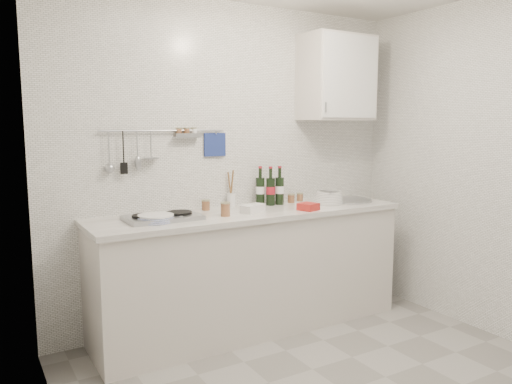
% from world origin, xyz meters
% --- Properties ---
extents(back_wall, '(3.00, 0.02, 2.50)m').
position_xyz_m(back_wall, '(0.00, 1.40, 1.25)').
color(back_wall, silver).
rests_on(back_wall, floor).
extents(wall_left, '(0.02, 2.80, 2.50)m').
position_xyz_m(wall_left, '(-1.50, 0.00, 1.25)').
color(wall_left, silver).
rests_on(wall_left, floor).
extents(wall_right, '(0.02, 2.80, 2.50)m').
position_xyz_m(wall_right, '(1.50, 0.00, 1.25)').
color(wall_right, silver).
rests_on(wall_right, floor).
extents(counter, '(2.44, 0.64, 0.96)m').
position_xyz_m(counter, '(0.01, 1.10, 0.43)').
color(counter, beige).
rests_on(counter, floor).
extents(wall_rail, '(0.98, 0.09, 0.34)m').
position_xyz_m(wall_rail, '(-0.60, 1.37, 1.43)').
color(wall_rail, '#93969B').
rests_on(wall_rail, back_wall).
extents(wall_cabinet, '(0.60, 0.38, 0.70)m').
position_xyz_m(wall_cabinet, '(0.90, 1.22, 1.95)').
color(wall_cabinet, beige).
rests_on(wall_cabinet, back_wall).
extents(plate_stack_hob, '(0.27, 0.26, 0.05)m').
position_xyz_m(plate_stack_hob, '(-0.77, 1.05, 0.94)').
color(plate_stack_hob, '#556AC0').
rests_on(plate_stack_hob, counter).
extents(plate_stack_sink, '(0.26, 0.25, 0.10)m').
position_xyz_m(plate_stack_sink, '(0.73, 1.09, 0.97)').
color(plate_stack_sink, white).
rests_on(plate_stack_sink, counter).
extents(wine_bottles, '(0.22, 0.13, 0.31)m').
position_xyz_m(wine_bottles, '(0.27, 1.26, 1.07)').
color(wine_bottles, black).
rests_on(wine_bottles, counter).
extents(butter_dish, '(0.22, 0.17, 0.06)m').
position_xyz_m(butter_dish, '(-0.03, 1.03, 0.95)').
color(butter_dish, white).
rests_on(butter_dish, counter).
extents(strawberry_punnet, '(0.16, 0.16, 0.05)m').
position_xyz_m(strawberry_punnet, '(0.38, 0.89, 0.95)').
color(strawberry_punnet, red).
rests_on(strawberry_punnet, counter).
extents(utensil_crock, '(0.07, 0.07, 0.29)m').
position_xyz_m(utensil_crock, '(-0.04, 1.35, 0.99)').
color(utensil_crock, white).
rests_on(utensil_crock, counter).
extents(jar_a, '(0.07, 0.07, 0.08)m').
position_xyz_m(jar_a, '(-0.29, 1.29, 0.96)').
color(jar_a, brown).
rests_on(jar_a, counter).
extents(jar_b, '(0.06, 0.06, 0.07)m').
position_xyz_m(jar_b, '(0.59, 1.30, 0.96)').
color(jar_b, brown).
rests_on(jar_b, counter).
extents(jar_c, '(0.06, 0.06, 0.07)m').
position_xyz_m(jar_c, '(0.48, 1.26, 0.96)').
color(jar_c, brown).
rests_on(jar_c, counter).
extents(jar_d, '(0.07, 0.07, 0.10)m').
position_xyz_m(jar_d, '(-0.27, 0.99, 0.97)').
color(jar_d, brown).
rests_on(jar_d, counter).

